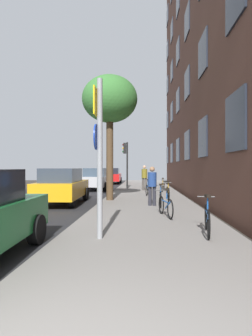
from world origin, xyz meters
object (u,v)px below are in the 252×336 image
car_2 (97,179)px  car_3 (111,176)px  bicycle_1 (166,205)px  pedestrian_0 (152,183)px  pedestrian_1 (144,176)px  bicycle_5 (163,186)px  sign_post (99,147)px  traffic_light (126,157)px  bicycle_0 (207,219)px  tree_near (110,101)px  car_1 (63,186)px  bicycle_4 (148,189)px  bicycle_3 (168,192)px  bicycle_2 (161,197)px

car_2 → car_3: (0.20, 8.33, 0.00)m
bicycle_1 → pedestrian_0: pedestrian_0 is taller
pedestrian_0 → pedestrian_1: bearing=91.8°
bicycle_5 → car_3: (-4.54, 10.95, 0.38)m
car_3 → sign_post: bearing=-84.5°
bicycle_5 → car_3: bearing=112.5°
traffic_light → bicycle_1: traffic_light is taller
sign_post → bicycle_5: bearing=79.6°
bicycle_0 → bicycle_1: 2.52m
tree_near → car_2: tree_near is taller
bicycle_0 → car_1: car_1 is taller
bicycle_0 → bicycle_4: size_ratio=0.98×
bicycle_0 → bicycle_3: 7.20m
tree_near → pedestrian_0: size_ratio=3.75×
bicycle_2 → car_2: bearing=112.8°
traffic_light → bicycle_2: size_ratio=2.08×
bicycle_5 → bicycle_1: bearing=-93.7°
bicycle_3 → bicycle_4: (-0.90, 2.40, 0.00)m
bicycle_3 → bicycle_4: size_ratio=0.96×
bicycle_3 → car_2: size_ratio=0.35×
tree_near → car_3: tree_near is taller
bicycle_3 → bicycle_5: size_ratio=1.00×
bicycle_1 → bicycle_3: (0.50, 4.80, 0.00)m
traffic_light → car_2: 2.73m
pedestrian_1 → car_1: pedestrian_1 is taller
traffic_light → bicycle_5: 4.32m
sign_post → car_3: size_ratio=0.77×
bicycle_5 → pedestrian_0: pedestrian_0 is taller
bicycle_3 → car_2: 8.75m
tree_near → bicycle_2: tree_near is taller
car_3 → traffic_light: bearing=-76.4°
traffic_light → pedestrian_0: traffic_light is taller
bicycle_0 → traffic_light: bearing=100.4°
bicycle_4 → car_1: size_ratio=0.37×
bicycle_3 → pedestrian_1: size_ratio=0.93×
bicycle_1 → bicycle_5: 9.62m
pedestrian_0 → sign_post: bearing=-103.7°
bicycle_2 → car_1: (-4.38, 1.48, 0.37)m
traffic_light → car_3: 8.53m
car_3 → bicycle_2: bearing=-77.8°
bicycle_4 → bicycle_5: (1.02, 2.40, -0.01)m
car_1 → pedestrian_1: bearing=60.7°
bicycle_4 → sign_post: bearing=-97.2°
car_2 → car_3: bearing=88.6°
traffic_light → pedestrian_1: (1.38, -1.74, -1.40)m
car_1 → traffic_light: bearing=74.1°
bicycle_4 → bicycle_5: size_ratio=1.05×
pedestrian_0 → car_2: size_ratio=0.35×
traffic_light → sign_post: bearing=-89.0°
bicycle_2 → bicycle_4: (-0.39, 4.80, -0.00)m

